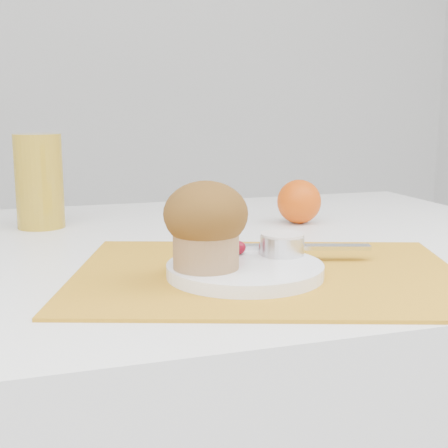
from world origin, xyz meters
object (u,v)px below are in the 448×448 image
object	(u,v)px
juice_glass	(39,181)
muffin	(206,223)
plate	(245,270)
orange	(299,202)

from	to	relation	value
juice_glass	muffin	xyz separation A→B (m)	(0.17, -0.40, -0.01)
juice_glass	plate	bearing A→B (deg)	-61.20
juice_glass	muffin	bearing A→B (deg)	-67.06
plate	orange	size ratio (longest dim) A/B	2.43
juice_glass	muffin	size ratio (longest dim) A/B	1.56
plate	muffin	world-z (taller)	muffin
plate	orange	distance (m)	0.36
plate	juice_glass	world-z (taller)	juice_glass
plate	muffin	distance (m)	0.08
plate	muffin	size ratio (longest dim) A/B	1.85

